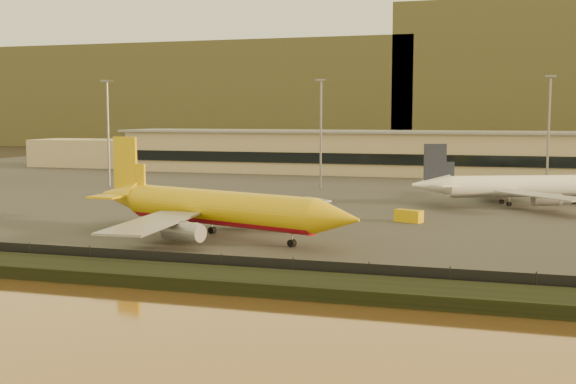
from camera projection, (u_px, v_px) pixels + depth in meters
name	position (u px, v px, depth m)	size (l,w,h in m)	color
ground	(245.00, 254.00, 90.46)	(900.00, 900.00, 0.00)	black
embankment	(189.00, 277.00, 74.17)	(320.00, 7.00, 1.40)	black
tarmac	(373.00, 184.00, 181.05)	(320.00, 220.00, 0.20)	#2D2D2D
perimeter_fence	(204.00, 264.00, 77.92)	(300.00, 0.05, 2.20)	black
terminal_building	(343.00, 153.00, 213.62)	(202.00, 25.00, 12.60)	tan
apron_light_masts	(427.00, 123.00, 156.10)	(152.20, 12.20, 25.40)	slate
distant_hills	(410.00, 91.00, 417.21)	(470.00, 160.00, 70.00)	brown
dhl_cargo_jet	(216.00, 208.00, 101.05)	(45.14, 42.98, 13.82)	gold
white_narrowbody_jet	(517.00, 187.00, 137.61)	(39.33, 37.12, 11.78)	white
gse_vehicle_yellow	(409.00, 216.00, 115.86)	(4.37, 1.97, 1.97)	gold
gse_vehicle_white	(200.00, 208.00, 126.95)	(3.92, 1.77, 1.77)	white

